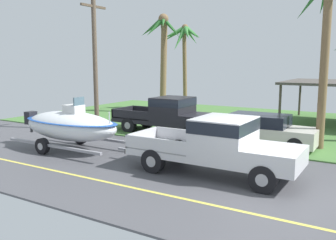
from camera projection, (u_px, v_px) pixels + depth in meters
ground at (314, 139)px, 17.63m from camera, size 36.00×22.00×0.11m
pickup_truck_towing at (223, 144)px, 11.66m from camera, size 5.84×2.01×1.90m
boat_on_trailer at (70, 125)px, 15.13m from camera, size 6.05×2.34×2.25m
parked_pickup_background at (172, 114)px, 18.50m from camera, size 5.85×1.99×1.89m
parked_sedan_near at (262, 130)px, 16.03m from camera, size 4.47×1.84×1.38m
palm_tree_near_left at (162, 43)px, 25.56m from camera, size 3.30×2.74×6.95m
palm_tree_near_right at (184, 42)px, 27.21m from camera, size 3.20×3.28×6.42m
palm_tree_far_left at (330, 16)px, 14.43m from camera, size 3.05×2.89×7.21m
utility_pole at (95, 61)px, 19.26m from camera, size 0.24×1.80×7.08m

